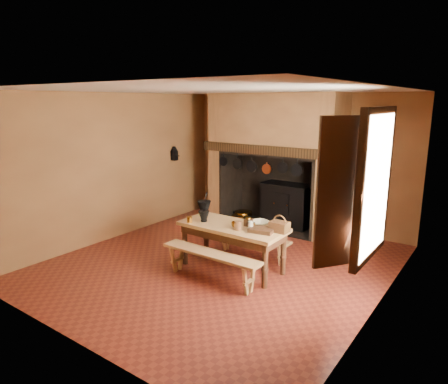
# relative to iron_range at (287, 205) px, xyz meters

# --- Properties ---
(floor) EXTENTS (5.50, 5.50, 0.00)m
(floor) POSITION_rel_iron_range_xyz_m (0.04, -2.45, -0.48)
(floor) COLOR maroon
(floor) RESTS_ON ground
(ceiling) EXTENTS (5.50, 5.50, 0.00)m
(ceiling) POSITION_rel_iron_range_xyz_m (0.04, -2.45, 2.32)
(ceiling) COLOR silver
(ceiling) RESTS_ON back_wall
(back_wall) EXTENTS (5.00, 0.02, 2.80)m
(back_wall) POSITION_rel_iron_range_xyz_m (0.04, 0.30, 0.92)
(back_wall) COLOR #98683D
(back_wall) RESTS_ON floor
(wall_left) EXTENTS (0.02, 5.50, 2.80)m
(wall_left) POSITION_rel_iron_range_xyz_m (-2.46, -2.45, 0.92)
(wall_left) COLOR #98683D
(wall_left) RESTS_ON floor
(wall_right) EXTENTS (0.02, 5.50, 2.80)m
(wall_right) POSITION_rel_iron_range_xyz_m (2.54, -2.45, 0.92)
(wall_right) COLOR #98683D
(wall_right) RESTS_ON floor
(wall_front) EXTENTS (5.00, 0.02, 2.80)m
(wall_front) POSITION_rel_iron_range_xyz_m (0.04, -5.20, 0.92)
(wall_front) COLOR #98683D
(wall_front) RESTS_ON floor
(chimney_breast) EXTENTS (2.95, 0.96, 2.80)m
(chimney_breast) POSITION_rel_iron_range_xyz_m (-0.26, -0.14, 1.33)
(chimney_breast) COLOR #98683D
(chimney_breast) RESTS_ON floor
(iron_range) EXTENTS (1.12, 0.55, 1.60)m
(iron_range) POSITION_rel_iron_range_xyz_m (0.00, 0.00, 0.00)
(iron_range) COLOR black
(iron_range) RESTS_ON floor
(hearth_pans) EXTENTS (0.51, 0.62, 0.20)m
(hearth_pans) POSITION_rel_iron_range_xyz_m (-1.01, -0.23, -0.39)
(hearth_pans) COLOR #BE852C
(hearth_pans) RESTS_ON floor
(hanging_pans) EXTENTS (1.92, 0.29, 0.27)m
(hanging_pans) POSITION_rel_iron_range_xyz_m (-0.30, -0.64, 0.88)
(hanging_pans) COLOR black
(hanging_pans) RESTS_ON chimney_breast
(onion_string) EXTENTS (0.12, 0.10, 0.46)m
(onion_string) POSITION_rel_iron_range_xyz_m (1.04, -0.66, 0.85)
(onion_string) COLOR #B67721
(onion_string) RESTS_ON chimney_breast
(herb_bunch) EXTENTS (0.20, 0.20, 0.35)m
(herb_bunch) POSITION_rel_iron_range_xyz_m (1.22, -0.66, 0.90)
(herb_bunch) COLOR brown
(herb_bunch) RESTS_ON chimney_breast
(window) EXTENTS (0.39, 1.75, 1.76)m
(window) POSITION_rel_iron_range_xyz_m (2.39, -2.85, 1.22)
(window) COLOR white
(window) RESTS_ON wall_right
(wall_coffee_mill) EXTENTS (0.23, 0.16, 0.31)m
(wall_coffee_mill) POSITION_rel_iron_range_xyz_m (-2.38, -0.90, 1.03)
(wall_coffee_mill) COLOR black
(wall_coffee_mill) RESTS_ON wall_left
(work_table) EXTENTS (1.70, 0.76, 0.74)m
(work_table) POSITION_rel_iron_range_xyz_m (0.32, -2.52, 0.14)
(work_table) COLOR tan
(work_table) RESTS_ON floor
(bench_front) EXTENTS (1.64, 0.29, 0.46)m
(bench_front) POSITION_rel_iron_range_xyz_m (0.32, -3.09, -0.14)
(bench_front) COLOR tan
(bench_front) RESTS_ON floor
(bench_back) EXTENTS (1.38, 0.24, 0.39)m
(bench_back) POSITION_rel_iron_range_xyz_m (0.32, -1.91, -0.19)
(bench_back) COLOR tan
(bench_back) RESTS_ON floor
(mortar_large) EXTENTS (0.23, 0.23, 0.40)m
(mortar_large) POSITION_rel_iron_range_xyz_m (-0.43, -2.29, 0.38)
(mortar_large) COLOR black
(mortar_large) RESTS_ON work_table
(mortar_small) EXTENTS (0.18, 0.18, 0.30)m
(mortar_small) POSITION_rel_iron_range_xyz_m (-0.17, -2.63, 0.35)
(mortar_small) COLOR black
(mortar_small) RESTS_ON work_table
(coffee_grinder) EXTENTS (0.15, 0.12, 0.17)m
(coffee_grinder) POSITION_rel_iron_range_xyz_m (0.54, -2.41, 0.32)
(coffee_grinder) COLOR #3A1D12
(coffee_grinder) RESTS_ON work_table
(brass_mug_a) EXTENTS (0.11, 0.11, 0.10)m
(brass_mug_a) POSITION_rel_iron_range_xyz_m (-0.32, -2.81, 0.30)
(brass_mug_a) COLOR #BE852C
(brass_mug_a) RESTS_ON work_table
(brass_mug_b) EXTENTS (0.11, 0.11, 0.09)m
(brass_mug_b) POSITION_rel_iron_range_xyz_m (0.66, -2.49, 0.30)
(brass_mug_b) COLOR #BE852C
(brass_mug_b) RESTS_ON work_table
(mixing_bowl) EXTENTS (0.38, 0.38, 0.07)m
(mixing_bowl) POSITION_rel_iron_range_xyz_m (0.67, -2.29, 0.29)
(mixing_bowl) COLOR beige
(mixing_bowl) RESTS_ON work_table
(stoneware_crock) EXTENTS (0.13, 0.13, 0.14)m
(stoneware_crock) POSITION_rel_iron_range_xyz_m (0.52, -2.68, 0.32)
(stoneware_crock) COLOR #53321F
(stoneware_crock) RESTS_ON work_table
(glass_jar) EXTENTS (0.10, 0.10, 0.14)m
(glass_jar) POSITION_rel_iron_range_xyz_m (0.68, -2.57, 0.32)
(glass_jar) COLOR beige
(glass_jar) RESTS_ON work_table
(wicker_basket) EXTENTS (0.28, 0.20, 0.26)m
(wicker_basket) POSITION_rel_iron_range_xyz_m (1.07, -2.39, 0.34)
(wicker_basket) COLOR #4C2617
(wicker_basket) RESTS_ON work_table
(wooden_tray) EXTENTS (0.39, 0.31, 0.06)m
(wooden_tray) POSITION_rel_iron_range_xyz_m (0.86, -2.55, 0.28)
(wooden_tray) COLOR #3A1D12
(wooden_tray) RESTS_ON work_table
(brass_cup) EXTENTS (0.13, 0.13, 0.09)m
(brass_cup) POSITION_rel_iron_range_xyz_m (0.41, -2.59, 0.30)
(brass_cup) COLOR #BE852C
(brass_cup) RESTS_ON work_table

